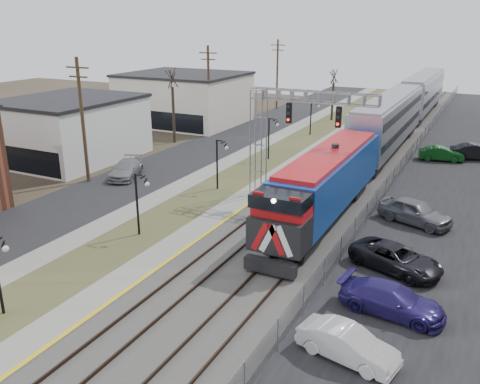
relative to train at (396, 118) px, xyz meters
The scene contains 22 objects.
street_west 22.46m from the train, 139.75° to the right, with size 7.00×120.00×0.04m, color black.
sidewalk 19.27m from the train, 130.97° to the right, with size 2.00×120.00×0.08m, color gray.
grass_median 17.48m from the train, 123.43° to the right, with size 4.00×120.00×0.06m, color #454B28.
platform 16.03m from the train, 114.31° to the right, with size 2.00×120.00×0.24m, color gray.
ballast_bed 14.74m from the train, 95.95° to the right, with size 8.00×120.00×0.20m, color #595651.
platform_edge 15.67m from the train, 111.33° to the right, with size 0.24×120.00×0.01m, color gold.
track_near 15.04m from the train, 103.67° to the right, with size 1.58×120.00×0.15m.
track_far 14.63m from the train, 90.00° to the right, with size 1.58×120.00×0.15m.
train is the anchor object (origin of this frame).
signal_gantry 21.99m from the train, 101.31° to the right, with size 9.00×1.07×8.15m.
lampposts 32.54m from the train, 106.98° to the right, with size 0.14×62.14×4.00m.
utility_poles 31.61m from the train, 129.35° to the right, with size 0.28×80.28×10.00m.
fence 14.79m from the train, 79.37° to the right, with size 0.04×120.00×1.60m, color gray.
buildings_west 36.56m from the train, 136.45° to the right, with size 14.00×67.00×7.00m.
bare_trees 20.97m from the train, 150.02° to the right, with size 12.30×42.30×5.95m.
car_lot_b 38.00m from the train, 81.95° to the right, with size 1.40×4.02×1.32m, color white.
car_lot_c 29.67m from the train, 79.11° to the right, with size 2.27×4.93×1.37m, color black.
car_lot_d 34.11m from the train, 79.47° to the right, with size 1.93×4.75×1.38m, color navy.
car_lot_e 22.58m from the train, 75.94° to the right, with size 1.93×4.80×1.64m, color slate.
car_lot_f 7.26m from the train, 40.72° to the right, with size 1.41×4.04×1.33m, color #0E4916.
car_street_b 28.51m from the train, 129.15° to the right, with size 1.97×4.84×1.40m, color gray.
car_lot_g 8.78m from the train, 17.34° to the right, with size 1.57×4.50×1.48m, color black.
Camera 1 is at (14.60, -5.09, 12.72)m, focal length 38.00 mm.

